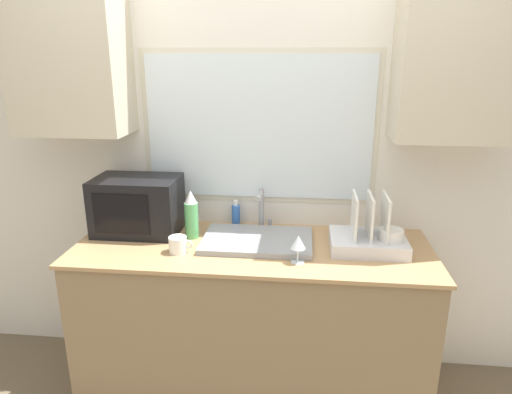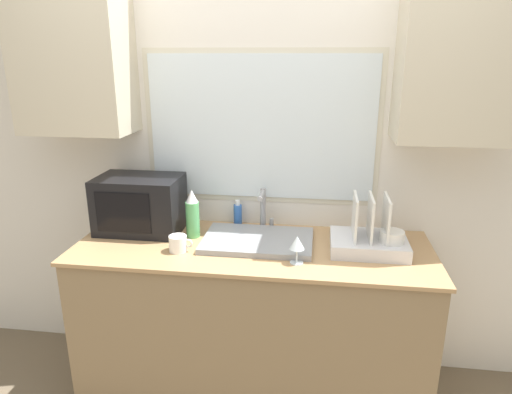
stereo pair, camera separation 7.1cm
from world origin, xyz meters
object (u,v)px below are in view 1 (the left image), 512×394
object	(u,v)px
spray_bottle	(191,215)
wine_glass	(298,243)
mug_near_sink	(178,245)
soap_bottle	(236,215)
microwave	(138,205)
dish_rack	(370,238)
faucet	(262,206)

from	to	relation	value
spray_bottle	wine_glass	distance (m)	0.64
mug_near_sink	soap_bottle	bearing A→B (deg)	59.79
microwave	dish_rack	distance (m)	1.28
microwave	faucet	bearing A→B (deg)	9.01
microwave	dish_rack	world-z (taller)	microwave
mug_near_sink	spray_bottle	bearing A→B (deg)	83.54
dish_rack	soap_bottle	xyz separation A→B (m)	(-0.74, 0.27, 0.00)
faucet	dish_rack	size ratio (longest dim) A/B	0.62
microwave	spray_bottle	xyz separation A→B (m)	(0.32, -0.05, -0.03)
microwave	spray_bottle	distance (m)	0.32
mug_near_sink	microwave	bearing A→B (deg)	139.54
spray_bottle	wine_glass	bearing A→B (deg)	-23.71
dish_rack	wine_glass	size ratio (longest dim) A/B	2.75
microwave	wine_glass	xyz separation A→B (m)	(0.90, -0.31, -0.06)
microwave	mug_near_sink	world-z (taller)	microwave
mug_near_sink	faucet	bearing A→B (deg)	42.58
faucet	mug_near_sink	xyz separation A→B (m)	(-0.39, -0.36, -0.10)
wine_glass	mug_near_sink	bearing A→B (deg)	174.76
dish_rack	wine_glass	bearing A→B (deg)	-151.77
faucet	wine_glass	distance (m)	0.47
dish_rack	microwave	bearing A→B (deg)	174.95
microwave	soap_bottle	xyz separation A→B (m)	(0.53, 0.15, -0.09)
spray_bottle	soap_bottle	distance (m)	0.30
spray_bottle	soap_bottle	size ratio (longest dim) A/B	1.75
mug_near_sink	wine_glass	size ratio (longest dim) A/B	0.88
microwave	wine_glass	size ratio (longest dim) A/B	3.33
faucet	wine_glass	xyz separation A→B (m)	(0.21, -0.42, -0.04)
faucet	mug_near_sink	bearing A→B (deg)	-137.42
faucet	mug_near_sink	distance (m)	0.54
mug_near_sink	wine_glass	xyz separation A→B (m)	(0.61, -0.06, 0.06)
dish_rack	wine_glass	world-z (taller)	dish_rack
microwave	soap_bottle	distance (m)	0.56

